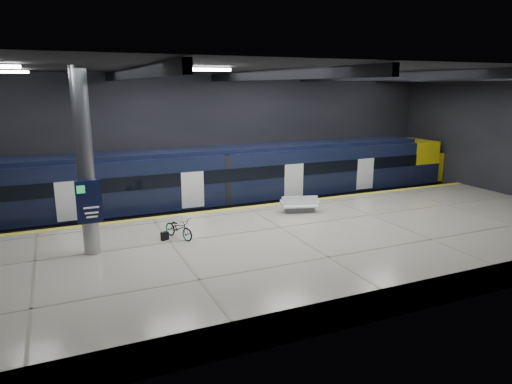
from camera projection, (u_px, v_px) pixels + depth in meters
ground at (271, 243)px, 21.65m from camera, size 30.00×30.00×0.00m
room_shell at (271, 122)px, 20.35m from camera, size 30.10×16.10×8.05m
platform at (296, 249)px, 19.30m from camera, size 30.00×11.00×1.10m
safety_strip at (248, 207)px, 23.85m from camera, size 30.00×0.40×0.01m
rails at (230, 213)px, 26.53m from camera, size 30.00×1.52×0.16m
train at (265, 177)px, 26.95m from camera, size 29.40×2.84×3.79m
bench at (299, 207)px, 22.87m from camera, size 2.02×1.29×0.83m
bicycle at (179, 228)px, 18.93m from camera, size 1.23×1.76×0.88m
pannier_bag at (165, 236)px, 18.75m from camera, size 0.35×0.28×0.35m
info_column at (85, 166)px, 16.57m from camera, size 0.90×0.78×6.90m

